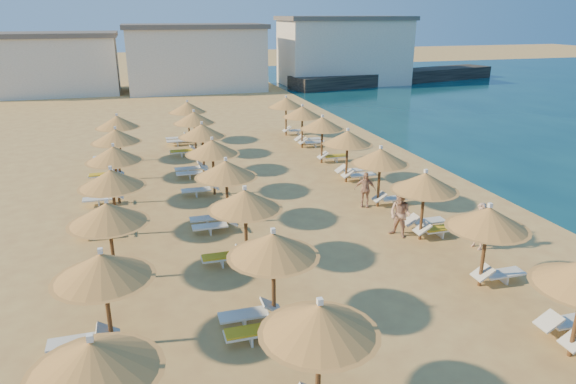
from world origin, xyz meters
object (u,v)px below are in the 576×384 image
object	(u,v)px
jetty	(397,77)
beachgoer_a	(479,226)
beachgoer_b	(400,215)
beachgoer_c	(365,189)
parasol_row_east	(401,169)
parasol_row_west	(235,184)

from	to	relation	value
jetty	beachgoer_a	xyz separation A→B (m)	(-20.25, -44.93, 0.16)
jetty	beachgoer_a	world-z (taller)	beachgoer_a
jetty	beachgoer_b	xyz separation A→B (m)	(-22.59, -43.12, 0.19)
jetty	beachgoer_c	distance (m)	45.57
beachgoer_a	parasol_row_east	bearing A→B (deg)	-168.23
beachgoer_a	parasol_row_west	bearing A→B (deg)	-126.03
beachgoer_c	jetty	bearing A→B (deg)	86.55
parasol_row_west	beachgoer_c	xyz separation A→B (m)	(6.38, 2.08, -1.52)
parasol_row_west	beachgoer_c	distance (m)	6.88
parasol_row_east	beachgoer_c	world-z (taller)	parasol_row_east
parasol_row_west	beachgoer_c	world-z (taller)	parasol_row_west
beachgoer_b	jetty	bearing A→B (deg)	120.30
parasol_row_west	beachgoer_a	xyz separation A→B (m)	(8.64, -3.23, -1.44)
parasol_row_west	beachgoer_a	bearing A→B (deg)	-20.46
parasol_row_west	jetty	bearing A→B (deg)	55.28
parasol_row_west	beachgoer_b	xyz separation A→B (m)	(6.30, -1.42, -1.40)
parasol_row_east	beachgoer_b	bearing A→B (deg)	-115.41
jetty	beachgoer_b	bearing A→B (deg)	-130.87
jetty	parasol_row_east	distance (m)	47.14
jetty	beachgoer_a	bearing A→B (deg)	-127.49
jetty	beachgoer_b	distance (m)	48.68
jetty	beachgoer_c	xyz separation A→B (m)	(-22.51, -39.63, 0.08)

